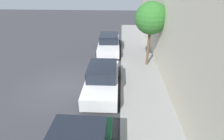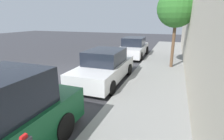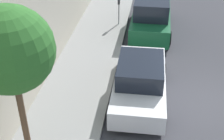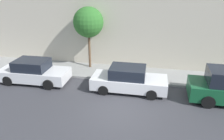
% 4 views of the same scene
% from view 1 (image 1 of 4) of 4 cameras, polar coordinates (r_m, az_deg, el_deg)
% --- Properties ---
extents(ground_plane, '(60.00, 60.00, 0.00)m').
position_cam_1_polar(ground_plane, '(11.06, -15.69, -5.45)').
color(ground_plane, '#38383D').
extents(sidewalk, '(2.65, 32.00, 0.15)m').
position_cam_1_polar(sidewalk, '(10.56, 10.11, -5.99)').
color(sidewalk, gray).
rests_on(sidewalk, ground_plane).
extents(parked_sedan_second, '(1.92, 4.52, 1.54)m').
position_cam_1_polar(parked_sedan_second, '(10.07, -3.14, -2.95)').
color(parked_sedan_second, silver).
rests_on(parked_sedan_second, ground_plane).
extents(parked_sedan_third, '(1.93, 4.55, 1.54)m').
position_cam_1_polar(parked_sedan_third, '(15.78, -1.00, 8.62)').
color(parked_sedan_third, silver).
rests_on(parked_sedan_third, ground_plane).
extents(street_tree, '(2.16, 2.16, 4.47)m').
position_cam_1_polar(street_tree, '(12.37, 12.66, 16.13)').
color(street_tree, brown).
rests_on(street_tree, sidewalk).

